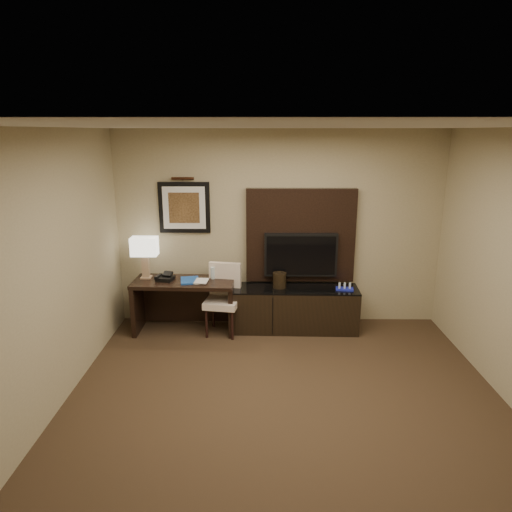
{
  "coord_description": "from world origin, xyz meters",
  "views": [
    {
      "loc": [
        -0.26,
        -3.71,
        2.67
      ],
      "look_at": [
        -0.31,
        1.8,
        1.15
      ],
      "focal_mm": 32.0,
      "sensor_mm": 36.0,
      "label": 1
    }
  ],
  "objects_px": {
    "table_lamp": "(145,256)",
    "ice_bucket": "(279,280)",
    "desk": "(185,306)",
    "desk_chair": "(222,302)",
    "credenza": "(293,309)",
    "tv": "(301,255)",
    "water_bottle": "(213,273)",
    "minibar_tray": "(345,287)",
    "desk_phone": "(165,276)"
  },
  "relations": [
    {
      "from": "table_lamp",
      "to": "water_bottle",
      "type": "bearing_deg",
      "value": -1.76
    },
    {
      "from": "table_lamp",
      "to": "ice_bucket",
      "type": "distance_m",
      "value": 1.85
    },
    {
      "from": "desk_phone",
      "to": "water_bottle",
      "type": "bearing_deg",
      "value": 18.63
    },
    {
      "from": "desk",
      "to": "tv",
      "type": "height_order",
      "value": "tv"
    },
    {
      "from": "desk",
      "to": "table_lamp",
      "type": "height_order",
      "value": "table_lamp"
    },
    {
      "from": "credenza",
      "to": "desk_phone",
      "type": "distance_m",
      "value": 1.8
    },
    {
      "from": "tv",
      "to": "desk_phone",
      "type": "height_order",
      "value": "tv"
    },
    {
      "from": "tv",
      "to": "ice_bucket",
      "type": "distance_m",
      "value": 0.46
    },
    {
      "from": "table_lamp",
      "to": "minibar_tray",
      "type": "distance_m",
      "value": 2.73
    },
    {
      "from": "desk_phone",
      "to": "minibar_tray",
      "type": "relative_size",
      "value": 0.93
    },
    {
      "from": "water_bottle",
      "to": "desk_phone",
      "type": "bearing_deg",
      "value": -173.24
    },
    {
      "from": "credenza",
      "to": "ice_bucket",
      "type": "xyz_separation_m",
      "value": [
        -0.19,
        0.03,
        0.4
      ]
    },
    {
      "from": "credenza",
      "to": "tv",
      "type": "relative_size",
      "value": 1.75
    },
    {
      "from": "ice_bucket",
      "to": "desk",
      "type": "bearing_deg",
      "value": -176.57
    },
    {
      "from": "tv",
      "to": "table_lamp",
      "type": "xyz_separation_m",
      "value": [
        -2.12,
        -0.13,
        0.01
      ]
    },
    {
      "from": "table_lamp",
      "to": "ice_bucket",
      "type": "relative_size",
      "value": 2.93
    },
    {
      "from": "desk",
      "to": "table_lamp",
      "type": "xyz_separation_m",
      "value": [
        -0.53,
        0.11,
        0.67
      ]
    },
    {
      "from": "desk_phone",
      "to": "ice_bucket",
      "type": "xyz_separation_m",
      "value": [
        1.54,
        0.07,
        -0.07
      ]
    },
    {
      "from": "water_bottle",
      "to": "credenza",
      "type": "bearing_deg",
      "value": -1.63
    },
    {
      "from": "water_bottle",
      "to": "ice_bucket",
      "type": "bearing_deg",
      "value": -0.23
    },
    {
      "from": "desk",
      "to": "desk_chair",
      "type": "xyz_separation_m",
      "value": [
        0.52,
        -0.09,
        0.09
      ]
    },
    {
      "from": "desk_chair",
      "to": "tv",
      "type": "bearing_deg",
      "value": 26.61
    },
    {
      "from": "desk",
      "to": "desk_phone",
      "type": "distance_m",
      "value": 0.48
    },
    {
      "from": "table_lamp",
      "to": "water_bottle",
      "type": "relative_size",
      "value": 3.69
    },
    {
      "from": "tv",
      "to": "ice_bucket",
      "type": "bearing_deg",
      "value": -151.11
    },
    {
      "from": "minibar_tray",
      "to": "water_bottle",
      "type": "bearing_deg",
      "value": 177.11
    },
    {
      "from": "table_lamp",
      "to": "desk_phone",
      "type": "distance_m",
      "value": 0.39
    },
    {
      "from": "tv",
      "to": "minibar_tray",
      "type": "xyz_separation_m",
      "value": [
        0.58,
        -0.25,
        -0.38
      ]
    },
    {
      "from": "table_lamp",
      "to": "minibar_tray",
      "type": "relative_size",
      "value": 2.61
    },
    {
      "from": "ice_bucket",
      "to": "tv",
      "type": "bearing_deg",
      "value": 28.89
    },
    {
      "from": "credenza",
      "to": "ice_bucket",
      "type": "height_order",
      "value": "ice_bucket"
    },
    {
      "from": "desk",
      "to": "desk_phone",
      "type": "relative_size",
      "value": 6.27
    },
    {
      "from": "desk_phone",
      "to": "ice_bucket",
      "type": "relative_size",
      "value": 1.04
    },
    {
      "from": "desk",
      "to": "tv",
      "type": "bearing_deg",
      "value": 10.93
    },
    {
      "from": "tv",
      "to": "water_bottle",
      "type": "xyz_separation_m",
      "value": [
        -1.2,
        -0.16,
        -0.21
      ]
    },
    {
      "from": "desk_chair",
      "to": "table_lamp",
      "type": "bearing_deg",
      "value": 178.52
    },
    {
      "from": "desk_chair",
      "to": "ice_bucket",
      "type": "xyz_separation_m",
      "value": [
        0.77,
        0.17,
        0.25
      ]
    },
    {
      "from": "credenza",
      "to": "tv",
      "type": "height_order",
      "value": "tv"
    },
    {
      "from": "water_bottle",
      "to": "minibar_tray",
      "type": "bearing_deg",
      "value": -2.89
    },
    {
      "from": "credenza",
      "to": "desk_phone",
      "type": "relative_size",
      "value": 8.13
    },
    {
      "from": "credenza",
      "to": "tv",
      "type": "xyz_separation_m",
      "value": [
        0.1,
        0.19,
        0.72
      ]
    },
    {
      "from": "desk_chair",
      "to": "table_lamp",
      "type": "xyz_separation_m",
      "value": [
        -1.05,
        0.2,
        0.57
      ]
    },
    {
      "from": "desk",
      "to": "ice_bucket",
      "type": "xyz_separation_m",
      "value": [
        1.29,
        0.08,
        0.34
      ]
    },
    {
      "from": "water_bottle",
      "to": "tv",
      "type": "bearing_deg",
      "value": 7.52
    },
    {
      "from": "desk_chair",
      "to": "ice_bucket",
      "type": "height_order",
      "value": "desk_chair"
    },
    {
      "from": "desk",
      "to": "desk_chair",
      "type": "distance_m",
      "value": 0.54
    },
    {
      "from": "water_bottle",
      "to": "minibar_tray",
      "type": "distance_m",
      "value": 1.79
    },
    {
      "from": "desk",
      "to": "credenza",
      "type": "distance_m",
      "value": 1.49
    },
    {
      "from": "tv",
      "to": "water_bottle",
      "type": "height_order",
      "value": "tv"
    },
    {
      "from": "desk_chair",
      "to": "water_bottle",
      "type": "height_order",
      "value": "desk_chair"
    }
  ]
}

